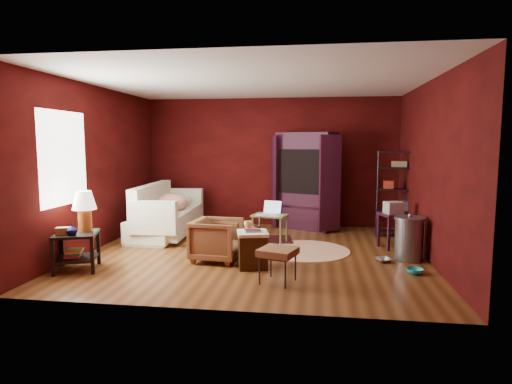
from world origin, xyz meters
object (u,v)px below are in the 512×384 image
armchair (217,238)px  tv_armoire (306,179)px  hamper (253,249)px  laptop_desk (270,218)px  sofa (166,215)px  side_table (80,223)px  wire_shelving (399,190)px

armchair → tv_armoire: tv_armoire is taller
hamper → tv_armoire: bearing=77.2°
armchair → laptop_desk: 1.47m
armchair → tv_armoire: (1.30, 2.76, 0.70)m
sofa → hamper: sofa is taller
side_table → tv_armoire: bearing=47.6°
armchair → laptop_desk: bearing=-23.2°
side_table → wire_shelving: (4.96, 2.88, 0.24)m
laptop_desk → tv_armoire: tv_armoire is taller
tv_armoire → wire_shelving: 1.90m
side_table → wire_shelving: bearing=30.2°
sofa → laptop_desk: bearing=-97.0°
sofa → side_table: bearing=172.5°
hamper → wire_shelving: 3.58m
sofa → wire_shelving: bearing=-80.6°
armchair → side_table: (-1.85, -0.70, 0.32)m
sofa → wire_shelving: (4.53, 0.53, 0.50)m
hamper → laptop_desk: size_ratio=0.81×
side_table → tv_armoire: size_ratio=0.56×
tv_armoire → wire_shelving: size_ratio=1.22×
hamper → laptop_desk: 1.60m
side_table → laptop_desk: size_ratio=1.50×
side_table → tv_armoire: tv_armoire is taller
armchair → tv_armoire: size_ratio=0.35×
hamper → sofa: bearing=136.1°
armchair → sofa: bearing=45.7°
laptop_desk → tv_armoire: bearing=81.1°
wire_shelving → laptop_desk: bearing=-153.2°
hamper → armchair: bearing=153.9°
tv_armoire → hamper: bearing=-79.4°
sofa → tv_armoire: (2.72, 1.10, 0.65)m
side_table → hamper: side_table is taller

